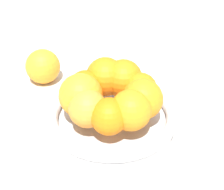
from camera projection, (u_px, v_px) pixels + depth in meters
The scene contains 5 objects.
ground_plane at pixel (112, 126), 0.74m from camera, with size 4.00×4.00×0.00m, color beige.
fruit_bowl at pixel (112, 118), 0.72m from camera, with size 0.25×0.25×0.04m.
orange_pile at pixel (111, 94), 0.69m from camera, with size 0.19×0.19×0.08m.
stray_orange at pixel (43, 66), 0.85m from camera, with size 0.08×0.08×0.08m, color orange.
napkin_folded at pixel (184, 60), 0.94m from camera, with size 0.12×0.12×0.01m, color beige.
Camera 1 is at (-0.15, 0.55, 0.47)m, focal length 60.00 mm.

